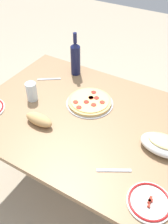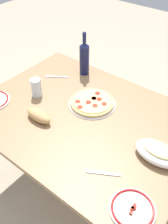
{
  "view_description": "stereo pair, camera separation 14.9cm",
  "coord_description": "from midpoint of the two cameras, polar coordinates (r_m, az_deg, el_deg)",
  "views": [
    {
      "loc": [
        -0.57,
        0.96,
        1.74
      ],
      "look_at": [
        0.0,
        0.0,
        0.75
      ],
      "focal_mm": 39.85,
      "sensor_mm": 36.0,
      "label": 1
    },
    {
      "loc": [
        -0.69,
        0.88,
        1.74
      ],
      "look_at": [
        0.0,
        0.0,
        0.75
      ],
      "focal_mm": 39.85,
      "sensor_mm": 36.0,
      "label": 2
    }
  ],
  "objects": [
    {
      "name": "baked_pasta_dish",
      "position": [
        1.34,
        14.73,
        -7.35
      ],
      "size": [
        0.24,
        0.15,
        0.08
      ],
      "color": "white",
      "rests_on": "dining_table"
    },
    {
      "name": "fork_left",
      "position": [
        1.24,
        3.4,
        -13.4
      ],
      "size": [
        0.16,
        0.1,
        0.0
      ],
      "primitive_type": "cube",
      "rotation": [
        0.0,
        0.0,
        3.67
      ],
      "color": "#B7B7BC",
      "rests_on": "dining_table"
    },
    {
      "name": "wine_bottle",
      "position": [
        1.82,
        -4.36,
        12.19
      ],
      "size": [
        0.07,
        0.07,
        0.32
      ],
      "color": "#141942",
      "rests_on": "dining_table"
    },
    {
      "name": "dining_table",
      "position": [
        1.58,
        -2.69,
        -3.85
      ],
      "size": [
        1.34,
        0.99,
        0.72
      ],
      "color": "#93704C",
      "rests_on": "ground"
    },
    {
      "name": "water_glass",
      "position": [
        1.64,
        -14.5,
        4.46
      ],
      "size": [
        0.07,
        0.07,
        0.12
      ],
      "primitive_type": "cylinder",
      "color": "silver",
      "rests_on": "dining_table"
    },
    {
      "name": "pepperoni_pizza",
      "position": [
        1.59,
        -1.36,
        2.25
      ],
      "size": [
        0.3,
        0.3,
        0.03
      ],
      "color": "#B7B7BC",
      "rests_on": "dining_table"
    },
    {
      "name": "side_plate_far",
      "position": [
        1.17,
        11.05,
        -19.78
      ],
      "size": [
        0.2,
        0.2,
        0.02
      ],
      "color": "white",
      "rests_on": "dining_table"
    },
    {
      "name": "ground_plane",
      "position": [
        2.07,
        -2.14,
        -15.96
      ],
      "size": [
        8.0,
        8.0,
        0.0
      ],
      "primitive_type": "plane",
      "color": "tan",
      "rests_on": "ground"
    },
    {
      "name": "bread_loaf",
      "position": [
        1.47,
        -13.16,
        -1.85
      ],
      "size": [
        0.18,
        0.07,
        0.07
      ],
      "primitive_type": "ellipsoid",
      "color": "tan",
      "rests_on": "dining_table"
    },
    {
      "name": "fork_right",
      "position": [
        1.85,
        -10.35,
        7.36
      ],
      "size": [
        0.15,
        0.11,
        0.0
      ],
      "primitive_type": "cube",
      "rotation": [
        0.0,
        0.0,
        0.61
      ],
      "color": "#B7B7BC",
      "rests_on": "dining_table"
    }
  ]
}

